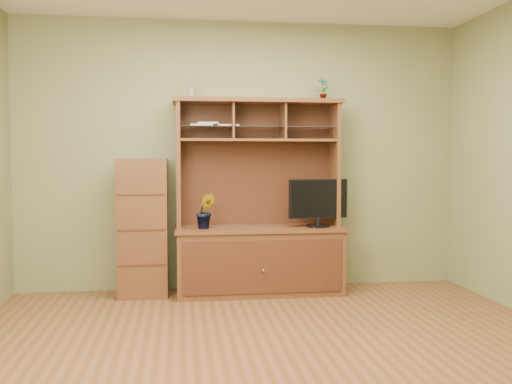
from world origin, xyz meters
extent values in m
cube|color=brown|center=(0.00, 0.00, -0.01)|extent=(4.50, 4.00, 0.02)
cube|color=olive|center=(0.00, 2.01, 1.35)|extent=(4.50, 0.02, 2.70)
cube|color=olive|center=(0.00, -2.01, 1.35)|extent=(4.50, 0.02, 2.70)
cube|color=#452513|center=(0.14, 1.71, 0.31)|extent=(1.60, 0.55, 0.62)
cube|color=#391B0F|center=(0.14, 1.42, 0.31)|extent=(1.50, 0.01, 0.50)
sphere|color=silver|center=(0.14, 1.41, 0.28)|extent=(0.02, 0.02, 0.02)
cube|color=#452513|center=(0.14, 1.71, 0.64)|extent=(1.64, 0.59, 0.03)
cube|color=#452513|center=(-0.64, 1.80, 1.27)|extent=(0.04, 0.35, 1.25)
cube|color=#452513|center=(0.92, 1.80, 1.27)|extent=(0.04, 0.35, 1.25)
cube|color=#391B0F|center=(0.14, 1.97, 1.27)|extent=(1.52, 0.02, 1.25)
cube|color=#452513|center=(0.14, 1.80, 1.88)|extent=(1.66, 0.40, 0.04)
cube|color=#452513|center=(0.14, 1.80, 1.50)|extent=(1.52, 0.32, 0.02)
cube|color=#452513|center=(-0.12, 1.80, 1.69)|extent=(0.02, 0.31, 0.35)
cube|color=#452513|center=(0.39, 1.80, 1.69)|extent=(0.02, 0.31, 0.35)
cube|color=silver|center=(0.14, 1.79, 1.63)|extent=(1.50, 0.27, 0.01)
cylinder|color=black|center=(0.71, 1.65, 0.66)|extent=(0.23, 0.23, 0.02)
cylinder|color=black|center=(0.71, 1.65, 0.71)|extent=(0.05, 0.05, 0.07)
cube|color=black|center=(0.71, 1.65, 0.93)|extent=(0.59, 0.10, 0.38)
imported|color=#2A561D|center=(-0.39, 1.65, 0.82)|extent=(0.21, 0.18, 0.34)
imported|color=#356623|center=(0.79, 1.80, 2.01)|extent=(0.13, 0.10, 0.23)
cylinder|color=silver|center=(-0.52, 1.80, 1.95)|extent=(0.06, 0.06, 0.11)
cylinder|color=olive|center=(-0.52, 1.80, 2.11)|extent=(0.04, 0.04, 0.19)
cube|color=#AEAEB3|center=(-0.42, 1.80, 1.64)|extent=(0.22, 0.17, 0.02)
cube|color=#AEAEB3|center=(-0.35, 1.80, 1.66)|extent=(0.21, 0.17, 0.02)
cube|color=#AEAEB3|center=(-0.16, 1.80, 1.64)|extent=(0.21, 0.17, 0.02)
cube|color=#452513|center=(-0.99, 1.77, 0.66)|extent=(0.47, 0.42, 1.32)
cube|color=#391B0F|center=(-0.99, 1.55, 0.33)|extent=(0.43, 0.01, 0.02)
cube|color=#391B0F|center=(-0.99, 1.55, 0.66)|extent=(0.43, 0.01, 0.01)
cube|color=#391B0F|center=(-0.99, 1.55, 0.99)|extent=(0.43, 0.01, 0.01)
camera|label=1|loc=(-0.63, -3.78, 1.33)|focal=40.00mm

